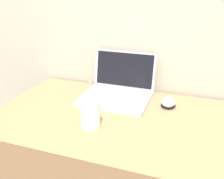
# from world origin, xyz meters

# --- Properties ---
(desk) EXTENTS (1.06, 0.66, 0.71)m
(desk) POSITION_xyz_m (0.00, 0.33, 0.35)
(desk) COLOR #936D47
(desk) RESTS_ON ground_plane
(laptop) EXTENTS (0.33, 0.31, 0.21)m
(laptop) POSITION_xyz_m (-0.04, 0.53, 0.75)
(laptop) COLOR #ADADB2
(laptop) RESTS_ON desk
(drink_cup) EXTENTS (0.08, 0.08, 0.21)m
(drink_cup) POSITION_xyz_m (-0.05, 0.21, 0.77)
(drink_cup) COLOR silver
(drink_cup) RESTS_ON desk
(computer_mouse) EXTENTS (0.07, 0.09, 0.04)m
(computer_mouse) POSITION_xyz_m (0.21, 0.50, 0.73)
(computer_mouse) COLOR black
(computer_mouse) RESTS_ON desk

